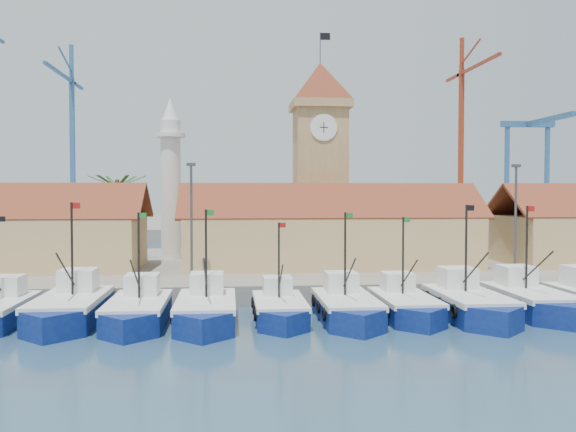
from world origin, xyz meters
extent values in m
plane|color=navy|center=(0.00, 0.00, 0.00)|extent=(400.00, 400.00, 0.00)
cube|color=gray|center=(0.00, 24.00, 0.75)|extent=(140.00, 32.00, 1.50)
cube|color=gray|center=(0.00, 110.00, 1.00)|extent=(240.00, 80.00, 2.00)
cube|color=silver|center=(-23.61, 5.30, 2.13)|extent=(2.03, 2.13, 1.35)
cube|color=black|center=(-23.37, 3.87, 6.57)|extent=(0.48, 0.02, 0.34)
cube|color=navy|center=(-19.11, 3.48, 0.54)|extent=(3.81, 8.63, 1.96)
cube|color=navy|center=(-19.11, -0.83, 0.54)|extent=(3.81, 3.81, 1.96)
cube|color=silver|center=(-19.11, 3.48, 1.53)|extent=(3.89, 8.87, 0.38)
cube|color=silver|center=(-19.11, 5.64, 2.40)|extent=(2.29, 2.40, 1.53)
cylinder|color=black|center=(-19.11, 4.03, 4.58)|extent=(0.15, 0.15, 6.10)
cube|color=#A5140F|center=(-18.83, 4.03, 7.41)|extent=(0.54, 0.02, 0.38)
cube|color=navy|center=(-14.79, 2.63, 0.50)|extent=(3.50, 7.92, 1.80)
cube|color=navy|center=(-14.79, -1.33, 0.50)|extent=(3.50, 3.50, 1.80)
cube|color=silver|center=(-14.79, 2.63, 1.40)|extent=(3.57, 8.14, 0.35)
cube|color=silver|center=(-14.79, 4.61, 2.20)|extent=(2.10, 2.20, 1.40)
cylinder|color=black|center=(-14.79, 3.13, 4.20)|extent=(0.14, 0.14, 5.60)
cube|color=#197226|center=(-14.54, 3.13, 6.80)|extent=(0.50, 0.02, 0.35)
cube|color=navy|center=(-10.56, 2.34, 0.51)|extent=(3.59, 8.12, 1.85)
cube|color=navy|center=(-10.56, -1.72, 0.51)|extent=(3.59, 3.59, 1.85)
cube|color=silver|center=(-10.56, 2.34, 1.44)|extent=(3.66, 8.35, 0.36)
cube|color=silver|center=(-10.56, 4.37, 2.26)|extent=(2.15, 2.26, 1.44)
cylinder|color=black|center=(-10.56, 2.86, 4.31)|extent=(0.14, 0.14, 5.74)
cube|color=#197226|center=(-10.30, 2.86, 6.98)|extent=(0.51, 0.02, 0.36)
cube|color=navy|center=(-5.88, 2.95, 0.45)|extent=(3.16, 7.14, 1.62)
cube|color=navy|center=(-5.88, -0.62, 0.45)|extent=(3.16, 3.16, 1.62)
cube|color=silver|center=(-5.88, 2.95, 1.26)|extent=(3.22, 7.34, 0.32)
cube|color=silver|center=(-5.88, 4.73, 1.98)|extent=(1.89, 1.98, 1.26)
cylinder|color=black|center=(-5.88, 3.40, 3.79)|extent=(0.13, 0.13, 5.05)
cube|color=#A5140F|center=(-5.66, 3.40, 6.13)|extent=(0.45, 0.02, 0.32)
cube|color=navy|center=(-1.58, 2.62, 0.50)|extent=(3.48, 7.88, 1.79)
cube|color=navy|center=(-1.58, -1.32, 0.50)|extent=(3.48, 3.48, 1.79)
cube|color=silver|center=(-1.58, 2.62, 1.39)|extent=(3.55, 8.10, 0.35)
cube|color=silver|center=(-1.58, 4.59, 2.19)|extent=(2.09, 2.19, 1.39)
cylinder|color=black|center=(-1.58, 3.12, 4.18)|extent=(0.14, 0.14, 5.57)
cube|color=#197226|center=(-1.34, 3.12, 6.77)|extent=(0.50, 0.02, 0.35)
cube|color=navy|center=(2.42, 3.22, 0.47)|extent=(3.31, 7.50, 1.70)
cube|color=navy|center=(2.42, -0.53, 0.47)|extent=(3.31, 3.31, 1.70)
cube|color=silver|center=(2.42, 3.22, 1.33)|extent=(3.38, 7.71, 0.33)
cube|color=silver|center=(2.42, 5.10, 2.08)|extent=(1.99, 2.08, 1.33)
cylinder|color=black|center=(2.42, 3.69, 3.98)|extent=(0.13, 0.13, 5.30)
cube|color=#197226|center=(2.66, 3.69, 6.44)|extent=(0.47, 0.02, 0.33)
cube|color=navy|center=(6.58, 2.73, 0.53)|extent=(3.72, 8.42, 1.91)
cube|color=navy|center=(6.58, -1.48, 0.53)|extent=(3.72, 3.72, 1.91)
cube|color=silver|center=(6.58, 2.73, 1.49)|extent=(3.79, 8.65, 0.37)
cube|color=silver|center=(6.58, 4.83, 2.34)|extent=(2.23, 2.34, 1.49)
cylinder|color=black|center=(6.58, 3.26, 4.46)|extent=(0.15, 0.15, 5.95)
cube|color=black|center=(6.84, 3.26, 7.23)|extent=(0.53, 0.02, 0.37)
cube|color=navy|center=(11.25, 3.76, 0.52)|extent=(3.67, 8.31, 1.89)
cube|color=navy|center=(11.25, -0.39, 0.52)|extent=(3.67, 3.67, 1.89)
cube|color=silver|center=(11.25, 3.76, 1.47)|extent=(3.74, 8.54, 0.37)
cube|color=silver|center=(11.25, 5.84, 2.31)|extent=(2.20, 2.31, 1.47)
cylinder|color=black|center=(11.25, 4.28, 4.41)|extent=(0.15, 0.15, 5.87)
cube|color=#A5140F|center=(11.51, 4.28, 7.13)|extent=(0.52, 0.02, 0.37)
cube|color=tan|center=(0.00, 20.00, 3.75)|extent=(26.00, 10.00, 4.50)
cube|color=brown|center=(0.00, 17.50, 7.50)|extent=(27.04, 5.13, 3.21)
cube|color=brown|center=(0.00, 22.50, 7.50)|extent=(27.04, 5.13, 3.21)
cube|color=tan|center=(0.00, 26.00, 9.00)|extent=(5.00, 5.00, 15.00)
cube|color=tan|center=(0.00, 26.00, 16.90)|extent=(5.80, 5.80, 0.80)
pyramid|color=brown|center=(0.00, 26.00, 19.20)|extent=(5.80, 5.80, 4.00)
cylinder|color=white|center=(0.00, 23.45, 14.50)|extent=(2.60, 0.15, 2.60)
cube|color=black|center=(0.00, 23.37, 14.50)|extent=(0.08, 0.02, 1.00)
cube|color=black|center=(0.00, 23.37, 14.50)|extent=(0.80, 0.02, 0.08)
cylinder|color=#3F3F44|center=(0.00, 26.00, 22.70)|extent=(0.10, 0.10, 3.00)
cube|color=black|center=(0.50, 26.00, 23.80)|extent=(1.00, 0.03, 0.70)
cylinder|color=silver|center=(-15.00, 28.00, 8.50)|extent=(2.00, 2.00, 14.00)
cylinder|color=silver|center=(-15.00, 28.00, 14.00)|extent=(3.00, 3.00, 0.40)
cone|color=silver|center=(-15.00, 28.00, 16.60)|extent=(1.80, 1.80, 2.40)
cylinder|color=brown|center=(-20.00, 26.00, 5.50)|extent=(0.44, 0.44, 8.00)
cube|color=#1E5821|center=(-18.60, 26.00, 9.30)|extent=(2.80, 0.35, 1.18)
cube|color=#1E5821|center=(-19.30, 27.21, 9.30)|extent=(1.71, 2.60, 1.18)
cube|color=#1E5821|center=(-20.70, 27.21, 9.30)|extent=(1.71, 2.60, 1.18)
cube|color=#1E5821|center=(-21.40, 26.00, 9.30)|extent=(2.80, 0.35, 1.18)
cube|color=#1E5821|center=(-20.70, 24.79, 9.30)|extent=(1.71, 2.60, 1.18)
cube|color=#1E5821|center=(-19.30, 24.79, 9.30)|extent=(1.71, 2.60, 1.18)
cylinder|color=#3F3F44|center=(-12.00, 12.00, 6.00)|extent=(0.20, 0.20, 9.00)
cube|color=#3F3F44|center=(-12.00, 12.00, 10.40)|extent=(0.70, 0.25, 0.25)
cylinder|color=#3F3F44|center=(14.00, 12.00, 6.00)|extent=(0.20, 0.20, 9.00)
cube|color=#3F3F44|center=(14.00, 12.00, 10.40)|extent=(0.70, 0.25, 0.25)
cube|color=#2F5F92|center=(-43.63, 108.00, 17.83)|extent=(1.00, 1.00, 31.66)
cube|color=#2F5F92|center=(-43.63, 98.68, 32.66)|extent=(0.60, 23.31, 0.60)
cube|color=#2F5F92|center=(-43.63, 113.00, 32.66)|extent=(0.60, 10.00, 0.60)
cube|color=#2F5F92|center=(-43.63, 108.00, 37.16)|extent=(0.80, 0.80, 7.00)
cube|color=maroon|center=(43.79, 105.00, 19.17)|extent=(1.00, 1.00, 34.34)
cube|color=maroon|center=(43.79, 95.69, 35.34)|extent=(0.60, 23.27, 0.60)
cube|color=maroon|center=(43.79, 110.00, 35.34)|extent=(0.60, 10.00, 0.60)
cube|color=maroon|center=(43.79, 105.00, 39.84)|extent=(0.80, 0.80, 7.00)
cube|color=#2F5F92|center=(57.00, 110.00, 13.00)|extent=(0.90, 0.90, 22.00)
cube|color=#2F5F92|center=(67.00, 110.00, 13.00)|extent=(0.90, 0.90, 22.00)
cube|color=#2F5F92|center=(62.00, 110.00, 24.50)|extent=(13.00, 1.40, 1.40)
cube|color=#2F5F92|center=(62.00, 100.00, 24.50)|extent=(1.40, 22.00, 1.00)
camera|label=1|loc=(-9.07, -37.89, 8.27)|focal=40.00mm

